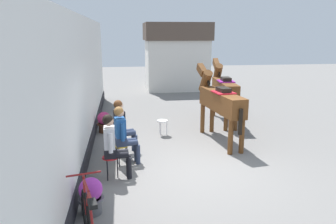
{
  "coord_description": "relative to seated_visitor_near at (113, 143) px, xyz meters",
  "views": [
    {
      "loc": [
        -1.52,
        -6.78,
        3.01
      ],
      "look_at": [
        -0.4,
        1.2,
        1.05
      ],
      "focal_mm": 35.17,
      "sensor_mm": 36.0,
      "label": 1
    }
  ],
  "objects": [
    {
      "name": "saddled_horse_far",
      "position": [
        3.65,
        4.1,
        0.38
      ],
      "size": [
        0.61,
        3.0,
        2.06
      ],
      "color": "brown",
      "rests_on": "ground_plane"
    },
    {
      "name": "ground_plane",
      "position": [
        1.75,
        3.23,
        -0.78
      ],
      "size": [
        40.0,
        40.0,
        0.0
      ],
      "primitive_type": "plane",
      "color": "slate"
    },
    {
      "name": "flower_planter_farthest",
      "position": [
        -0.36,
        3.38,
        -0.44
      ],
      "size": [
        0.43,
        0.43,
        0.64
      ],
      "color": "brown",
      "rests_on": "ground_plane"
    },
    {
      "name": "seated_visitor_far",
      "position": [
        0.19,
        1.46,
        0.0
      ],
      "size": [
        0.61,
        0.48,
        1.39
      ],
      "color": "#194C99",
      "rests_on": "ground_plane"
    },
    {
      "name": "flower_planter_nearest",
      "position": [
        -0.35,
        -1.36,
        -0.44
      ],
      "size": [
        0.43,
        0.43,
        0.64
      ],
      "color": "#4C4C51",
      "rests_on": "ground_plane"
    },
    {
      "name": "spare_stool_white",
      "position": [
        1.38,
        2.82,
        -0.38
      ],
      "size": [
        0.32,
        0.32,
        0.46
      ],
      "color": "white",
      "rests_on": "ground_plane"
    },
    {
      "name": "saddled_horse_near",
      "position": [
        2.9,
        2.11,
        0.38
      ],
      "size": [
        0.72,
        2.99,
        2.06
      ],
      "color": "brown",
      "rests_on": "ground_plane"
    },
    {
      "name": "pub_facade_wall",
      "position": [
        -0.79,
        1.73,
        0.76
      ],
      "size": [
        0.34,
        14.0,
        3.4
      ],
      "color": "white",
      "rests_on": "ground_plane"
    },
    {
      "name": "distant_cottage",
      "position": [
        3.15,
        11.02,
        1.02
      ],
      "size": [
        3.4,
        2.6,
        3.5
      ],
      "color": "silver",
      "rests_on": "ground_plane"
    },
    {
      "name": "seated_visitor_middle",
      "position": [
        0.22,
        0.72,
        0.0
      ],
      "size": [
        0.61,
        0.48,
        1.39
      ],
      "color": "gold",
      "rests_on": "ground_plane"
    },
    {
      "name": "seated_visitor_near",
      "position": [
        0.0,
        0.0,
        0.0
      ],
      "size": [
        0.61,
        0.49,
        1.39
      ],
      "color": "red",
      "rests_on": "ground_plane"
    },
    {
      "name": "satchel_bag",
      "position": [
        0.1,
        2.2,
        -0.68
      ],
      "size": [
        0.25,
        0.3,
        0.2
      ],
      "primitive_type": "cube",
      "rotation": [
        0.0,
        0.0,
        2.15
      ],
      "color": "maroon",
      "rests_on": "ground_plane"
    }
  ]
}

